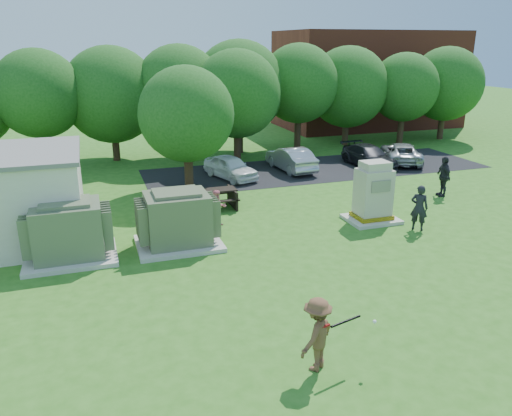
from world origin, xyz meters
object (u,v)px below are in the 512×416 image
object	(u,v)px
generator_cabinet	(373,195)
car_white	(230,167)
car_silver_a	(291,159)
transformer_left	(68,232)
picnic_table	(213,197)
person_at_picnic	(218,208)
car_silver_b	(401,153)
person_by_generator	(419,208)
transformer_right	(178,220)
person_walking_right	(443,176)
batter	(317,334)
car_dark	(369,156)

from	to	relation	value
generator_cabinet	car_white	distance (m)	9.22
car_silver_a	transformer_left	bearing A→B (deg)	33.67
generator_cabinet	picnic_table	xyz separation A→B (m)	(-5.81, 3.67, -0.56)
picnic_table	generator_cabinet	bearing A→B (deg)	-32.27
person_at_picnic	car_silver_b	size ratio (longest dim) A/B	0.33
person_at_picnic	car_silver_b	bearing A→B (deg)	20.09
person_by_generator	person_at_picnic	xyz separation A→B (m)	(-7.34, 2.96, -0.17)
transformer_right	person_by_generator	distance (m)	9.33
person_by_generator	picnic_table	bearing A→B (deg)	6.81
person_by_generator	person_walking_right	distance (m)	5.27
transformer_right	transformer_left	bearing A→B (deg)	180.00
picnic_table	person_by_generator	distance (m)	8.69
generator_cabinet	person_walking_right	bearing A→B (deg)	21.92
batter	car_dark	world-z (taller)	batter
car_white	person_by_generator	bearing A→B (deg)	-83.24
transformer_left	person_walking_right	xyz separation A→B (m)	(16.83, 2.14, -0.00)
car_white	car_silver_a	world-z (taller)	car_silver_a
car_dark	person_by_generator	bearing A→B (deg)	-113.08
transformer_left	car_silver_a	size ratio (longest dim) A/B	0.72
picnic_table	person_at_picnic	bearing A→B (deg)	-99.13
car_white	picnic_table	bearing A→B (deg)	-133.38
transformer_left	car_white	distance (m)	11.76
transformer_left	car_silver_a	xyz separation A→B (m)	(11.86, 9.16, -0.29)
car_dark	person_walking_right	bearing A→B (deg)	-90.82
person_walking_right	car_silver_b	bearing A→B (deg)	173.70
picnic_table	person_by_generator	world-z (taller)	person_by_generator
transformer_right	picnic_table	distance (m)	4.40
car_silver_a	picnic_table	bearing A→B (deg)	38.29
person_at_picnic	car_silver_a	world-z (taller)	person_at_picnic
person_by_generator	car_silver_a	size ratio (longest dim) A/B	0.44
transformer_right	generator_cabinet	world-z (taller)	generator_cabinet
picnic_table	car_white	size ratio (longest dim) A/B	0.55
car_silver_a	car_dark	world-z (taller)	car_silver_a
transformer_right	generator_cabinet	size ratio (longest dim) A/B	1.19
person_by_generator	person_walking_right	bearing A→B (deg)	-94.67
generator_cabinet	person_walking_right	distance (m)	5.48
transformer_left	car_dark	bearing A→B (deg)	27.25
generator_cabinet	person_at_picnic	xyz separation A→B (m)	(-6.17, 1.47, -0.36)
generator_cabinet	person_at_picnic	size ratio (longest dim) A/B	1.69
generator_cabinet	car_white	xyz separation A→B (m)	(-3.67, 8.45, -0.47)
car_white	person_at_picnic	bearing A→B (deg)	-128.91
person_at_picnic	car_silver_a	xyz separation A→B (m)	(6.28, 7.59, -0.06)
picnic_table	person_by_generator	bearing A→B (deg)	-36.43
picnic_table	car_silver_b	xyz separation A→B (m)	(13.06, 5.03, 0.07)
person_at_picnic	batter	bearing A→B (deg)	-99.62
transformer_right	person_by_generator	bearing A→B (deg)	-8.56
generator_cabinet	car_white	world-z (taller)	generator_cabinet
transformer_right	person_walking_right	world-z (taller)	transformer_right
generator_cabinet	person_at_picnic	bearing A→B (deg)	166.59
picnic_table	person_walking_right	size ratio (longest dim) A/B	1.05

